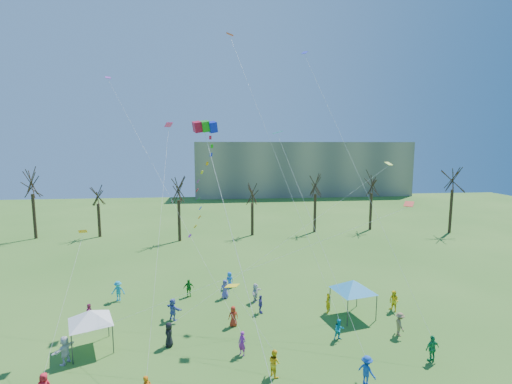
{
  "coord_description": "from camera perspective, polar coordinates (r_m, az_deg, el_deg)",
  "views": [
    {
      "loc": [
        -2.27,
        -18.35,
        14.08
      ],
      "look_at": [
        0.3,
        5.0,
        11.0
      ],
      "focal_mm": 25.0,
      "sensor_mm": 36.0,
      "label": 1
    }
  ],
  "objects": [
    {
      "name": "big_box_kite",
      "position": [
        23.71,
        -8.11,
        0.6
      ],
      "size": [
        2.64,
        5.44,
        16.05
      ],
      "color": "red",
      "rests_on": "ground"
    },
    {
      "name": "small_kites_aloft",
      "position": [
        29.11,
        -1.47,
        6.24
      ],
      "size": [
        26.94,
        18.38,
        34.02
      ],
      "color": "orange",
      "rests_on": "ground"
    },
    {
      "name": "bare_tree_row",
      "position": [
        55.65,
        0.69,
        0.25
      ],
      "size": [
        71.12,
        9.57,
        11.0
      ],
      "color": "black",
      "rests_on": "ground"
    },
    {
      "name": "canopy_tent_white",
      "position": [
        28.32,
        -25.0,
        -17.56
      ],
      "size": [
        3.52,
        3.52,
        2.86
      ],
      "color": "#3F3F44",
      "rests_on": "ground"
    },
    {
      "name": "distant_building",
      "position": [
        103.45,
        7.32,
        3.76
      ],
      "size": [
        60.0,
        14.0,
        15.0
      ],
      "primitive_type": "cube",
      "color": "gray",
      "rests_on": "ground"
    },
    {
      "name": "canopy_tent_blue",
      "position": [
        31.36,
        15.28,
        -14.24
      ],
      "size": [
        4.04,
        4.04,
        3.1
      ],
      "color": "#3F3F44",
      "rests_on": "ground"
    },
    {
      "name": "festival_crowd",
      "position": [
        29.07,
        -3.88,
        -19.57
      ],
      "size": [
        25.94,
        16.39,
        1.86
      ],
      "color": "red",
      "rests_on": "ground"
    }
  ]
}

